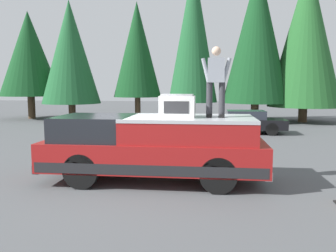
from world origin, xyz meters
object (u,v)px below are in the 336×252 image
(pickup_truck, at_px, (154,147))
(compressor_unit, at_px, (177,106))
(person_on_truck_bed, at_px, (216,80))
(parked_car_black, at_px, (244,122))

(pickup_truck, relative_size, compressor_unit, 6.60)
(pickup_truck, xyz_separation_m, person_on_truck_bed, (-0.09, -1.52, 1.68))
(compressor_unit, bearing_deg, parked_car_black, -15.50)
(person_on_truck_bed, xyz_separation_m, parked_car_black, (9.29, -1.68, -1.97))
(compressor_unit, distance_m, person_on_truck_bed, 1.11)
(person_on_truck_bed, bearing_deg, parked_car_black, -10.26)
(pickup_truck, height_order, parked_car_black, pickup_truck)
(compressor_unit, relative_size, person_on_truck_bed, 0.50)
(compressor_unit, xyz_separation_m, parked_car_black, (9.37, -2.60, -1.35))
(compressor_unit, xyz_separation_m, person_on_truck_bed, (0.08, -0.92, 0.62))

